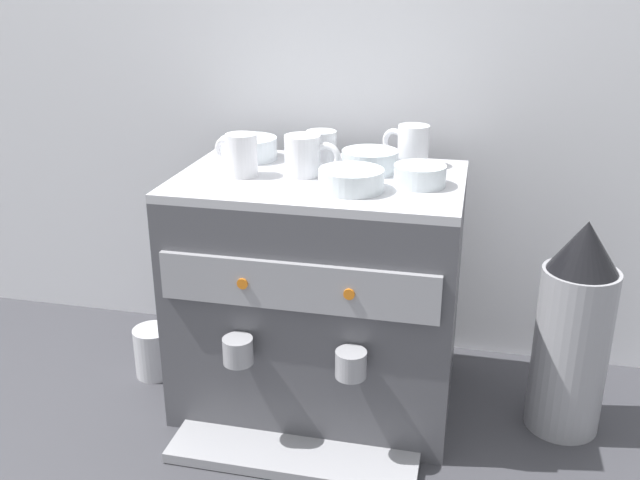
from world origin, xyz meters
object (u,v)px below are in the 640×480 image
ceramic_cup_1 (411,145)px  ceramic_bowl_0 (351,180)px  ceramic_cup_0 (305,156)px  coffee_grinder (573,331)px  espresso_machine (320,293)px  ceramic_cup_2 (240,155)px  ceramic_bowl_2 (420,176)px  milk_pitcher (154,352)px  ceramic_bowl_3 (370,161)px  ceramic_bowl_1 (249,149)px  ceramic_cup_3 (322,148)px

ceramic_cup_1 → ceramic_bowl_0: 0.22m
ceramic_cup_0 → ceramic_bowl_0: 0.13m
coffee_grinder → espresso_machine: bearing=-179.5°
ceramic_cup_2 → ceramic_bowl_2: ceramic_cup_2 is taller
ceramic_bowl_0 → coffee_grinder: bearing=10.0°
ceramic_bowl_0 → milk_pitcher: size_ratio=1.05×
ceramic_cup_1 → ceramic_bowl_2: size_ratio=1.04×
ceramic_cup_2 → ceramic_bowl_2: bearing=1.6°
ceramic_bowl_3 → espresso_machine: bearing=-144.6°
ceramic_bowl_1 → milk_pitcher: size_ratio=1.05×
coffee_grinder → ceramic_cup_1: bearing=160.4°
ceramic_cup_1 → coffee_grinder: 0.48m
espresso_machine → ceramic_cup_3: bearing=100.0°
ceramic_cup_0 → ceramic_cup_3: ceramic_cup_0 is taller
ceramic_bowl_0 → coffee_grinder: 0.52m
ceramic_bowl_3 → milk_pitcher: bearing=-172.4°
ceramic_bowl_0 → ceramic_bowl_2: 0.13m
ceramic_cup_2 → ceramic_bowl_0: ceramic_cup_2 is taller
ceramic_cup_2 → milk_pitcher: (-0.23, 0.02, -0.47)m
ceramic_cup_1 → ceramic_cup_3: ceramic_cup_1 is taller
ceramic_cup_1 → ceramic_bowl_1: ceramic_cup_1 is taller
ceramic_bowl_2 → ceramic_bowl_3: size_ratio=0.86×
ceramic_bowl_2 → ceramic_bowl_3: (-0.11, 0.08, 0.00)m
ceramic_cup_2 → ceramic_bowl_1: ceramic_cup_2 is taller
espresso_machine → ceramic_bowl_1: (-0.18, 0.10, 0.27)m
espresso_machine → milk_pitcher: bearing=-179.9°
ceramic_cup_1 → coffee_grinder: ceramic_cup_1 is taller
ceramic_bowl_3 → coffee_grinder: size_ratio=0.26×
ceramic_cup_0 → coffee_grinder: size_ratio=0.25×
espresso_machine → ceramic_bowl_0: ceramic_bowl_0 is taller
ceramic_cup_3 → ceramic_bowl_2: ceramic_cup_3 is taller
ceramic_bowl_0 → ceramic_bowl_3: size_ratio=1.06×
ceramic_cup_0 → ceramic_bowl_0: ceramic_cup_0 is taller
ceramic_bowl_1 → ceramic_bowl_3: ceramic_bowl_1 is taller
ceramic_cup_0 → ceramic_bowl_1: bearing=145.7°
espresso_machine → coffee_grinder: 0.50m
espresso_machine → ceramic_cup_3: (-0.01, 0.08, 0.28)m
ceramic_cup_0 → ceramic_bowl_2: 0.22m
ceramic_bowl_1 → espresso_machine: bearing=-30.5°
ceramic_cup_2 → ceramic_bowl_2: (0.34, 0.01, -0.02)m
ceramic_bowl_3 → coffee_grinder: bearing=-7.9°
milk_pitcher → ceramic_bowl_3: bearing=7.6°
espresso_machine → coffee_grinder: size_ratio=1.26×
espresso_machine → coffee_grinder: (0.50, 0.00, -0.03)m
ceramic_cup_2 → milk_pitcher: 0.53m
ceramic_bowl_2 → coffee_grinder: ceramic_bowl_2 is taller
ceramic_cup_0 → ceramic_cup_3: (0.02, 0.08, -0.00)m
ceramic_cup_0 → ceramic_bowl_0: bearing=-35.2°
ceramic_bowl_1 → milk_pitcher: ceramic_bowl_1 is taller
ceramic_cup_2 → coffee_grinder: ceramic_cup_2 is taller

